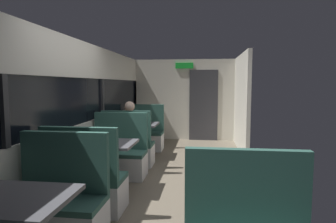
% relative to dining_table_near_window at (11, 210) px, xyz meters
% --- Properties ---
extents(ground_plane, '(3.30, 9.20, 0.02)m').
position_rel_dining_table_near_window_xyz_m(ground_plane, '(0.89, 2.09, -0.65)').
color(ground_plane, '#665B4C').
extents(carriage_window_panel_left, '(0.09, 8.48, 2.30)m').
position_rel_dining_table_near_window_xyz_m(carriage_window_panel_left, '(-0.56, 2.09, 0.47)').
color(carriage_window_panel_left, beige).
rests_on(carriage_window_panel_left, ground_plane).
extents(carriage_end_bulkhead, '(2.90, 0.11, 2.30)m').
position_rel_dining_table_near_window_xyz_m(carriage_end_bulkhead, '(0.95, 6.28, 0.50)').
color(carriage_end_bulkhead, beige).
rests_on(carriage_end_bulkhead, ground_plane).
extents(carriage_aisle_panel_right, '(0.08, 2.40, 2.30)m').
position_rel_dining_table_near_window_xyz_m(carriage_aisle_panel_right, '(2.34, 5.09, 0.51)').
color(carriage_aisle_panel_right, beige).
rests_on(carriage_aisle_panel_right, ground_plane).
extents(dining_table_near_window, '(0.90, 0.70, 0.74)m').
position_rel_dining_table_near_window_xyz_m(dining_table_near_window, '(0.00, 0.00, 0.00)').
color(dining_table_near_window, '#9E9EA3').
rests_on(dining_table_near_window, ground_plane).
extents(bench_near_window_facing_entry, '(0.95, 0.50, 1.10)m').
position_rel_dining_table_near_window_xyz_m(bench_near_window_facing_entry, '(0.00, 0.70, -0.31)').
color(bench_near_window_facing_entry, silver).
rests_on(bench_near_window_facing_entry, ground_plane).
extents(dining_table_mid_window, '(0.90, 0.70, 0.74)m').
position_rel_dining_table_near_window_xyz_m(dining_table_mid_window, '(0.00, 2.08, 0.00)').
color(dining_table_mid_window, '#9E9EA3').
rests_on(dining_table_mid_window, ground_plane).
extents(bench_mid_window_facing_end, '(0.95, 0.50, 1.10)m').
position_rel_dining_table_near_window_xyz_m(bench_mid_window_facing_end, '(0.00, 1.38, -0.31)').
color(bench_mid_window_facing_end, silver).
rests_on(bench_mid_window_facing_end, ground_plane).
extents(bench_mid_window_facing_entry, '(0.95, 0.50, 1.10)m').
position_rel_dining_table_near_window_xyz_m(bench_mid_window_facing_entry, '(0.00, 2.77, -0.31)').
color(bench_mid_window_facing_entry, silver).
rests_on(bench_mid_window_facing_entry, ground_plane).
extents(dining_table_far_window, '(0.90, 0.70, 0.74)m').
position_rel_dining_table_near_window_xyz_m(dining_table_far_window, '(0.00, 4.15, 0.00)').
color(dining_table_far_window, '#9E9EA3').
rests_on(dining_table_far_window, ground_plane).
extents(bench_far_window_facing_end, '(0.95, 0.50, 1.10)m').
position_rel_dining_table_near_window_xyz_m(bench_far_window_facing_end, '(0.00, 3.45, -0.31)').
color(bench_far_window_facing_end, silver).
rests_on(bench_far_window_facing_end, ground_plane).
extents(bench_far_window_facing_entry, '(0.95, 0.50, 1.10)m').
position_rel_dining_table_near_window_xyz_m(bench_far_window_facing_entry, '(0.00, 4.85, -0.31)').
color(bench_far_window_facing_entry, silver).
rests_on(bench_far_window_facing_entry, ground_plane).
extents(seated_passenger, '(0.47, 0.55, 1.26)m').
position_rel_dining_table_near_window_xyz_m(seated_passenger, '(0.00, 3.52, -0.10)').
color(seated_passenger, '#26262D').
rests_on(seated_passenger, ground_plane).
extents(coffee_cup_primary, '(0.07, 0.07, 0.09)m').
position_rel_dining_table_near_window_xyz_m(coffee_cup_primary, '(-0.19, 2.07, 0.15)').
color(coffee_cup_primary, '#26598C').
rests_on(coffee_cup_primary, dining_table_mid_window).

